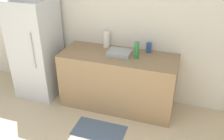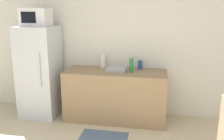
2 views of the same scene
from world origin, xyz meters
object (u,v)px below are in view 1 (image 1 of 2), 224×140
(bottle_tall, at_px, (137,50))
(bottle_short, at_px, (149,48))
(refrigerator, at_px, (37,49))
(paper_towel_roll, at_px, (106,39))

(bottle_tall, bearing_deg, bottle_short, 62.99)
(refrigerator, distance_m, bottle_short, 1.86)
(bottle_tall, xyz_separation_m, bottle_short, (0.13, 0.26, -0.04))
(refrigerator, relative_size, bottle_tall, 6.83)
(bottle_tall, xyz_separation_m, paper_towel_roll, (-0.56, 0.26, 0.00))
(bottle_tall, height_order, bottle_short, bottle_tall)
(refrigerator, height_order, paper_towel_roll, refrigerator)
(refrigerator, xyz_separation_m, bottle_tall, (1.69, 0.04, 0.18))
(bottle_short, bearing_deg, paper_towel_roll, 179.64)
(refrigerator, bearing_deg, bottle_tall, 1.46)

